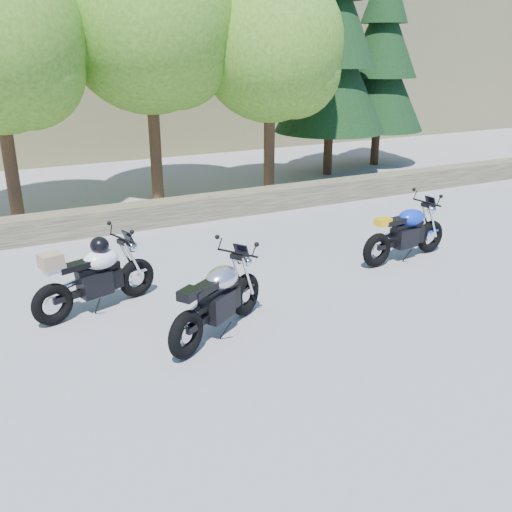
# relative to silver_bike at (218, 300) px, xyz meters

# --- Properties ---
(ground) EXTENTS (90.00, 90.00, 0.00)m
(ground) POSITION_rel_silver_bike_xyz_m (0.66, -0.39, -0.49)
(ground) COLOR gray
(ground) RESTS_ON ground
(stone_wall) EXTENTS (22.00, 0.55, 0.50)m
(stone_wall) POSITION_rel_silver_bike_xyz_m (0.66, 5.11, -0.24)
(stone_wall) COLOR #46402F
(stone_wall) RESTS_ON ground
(tree_decid_mid) EXTENTS (4.08, 4.08, 6.24)m
(tree_decid_mid) POSITION_rel_silver_bike_xyz_m (1.56, 7.15, 3.55)
(tree_decid_mid) COLOR #382314
(tree_decid_mid) RESTS_ON ground
(tree_decid_right) EXTENTS (3.54, 3.54, 5.41)m
(tree_decid_right) POSITION_rel_silver_bike_xyz_m (4.36, 6.55, 3.01)
(tree_decid_right) COLOR #382314
(tree_decid_right) RESTS_ON ground
(conifer_near) EXTENTS (3.17, 3.17, 7.06)m
(conifer_near) POSITION_rel_silver_bike_xyz_m (6.86, 7.81, 3.19)
(conifer_near) COLOR #382314
(conifer_near) RESTS_ON ground
(conifer_far) EXTENTS (2.82, 2.82, 6.27)m
(conifer_far) POSITION_rel_silver_bike_xyz_m (9.06, 8.41, 2.78)
(conifer_far) COLOR #382314
(conifer_far) RESTS_ON ground
(silver_bike) EXTENTS (1.75, 1.20, 1.00)m
(silver_bike) POSITION_rel_silver_bike_xyz_m (0.00, 0.00, 0.00)
(silver_bike) COLOR black
(silver_bike) RESTS_ON ground
(white_bike) EXTENTS (1.89, 0.82, 1.07)m
(white_bike) POSITION_rel_silver_bike_xyz_m (-1.27, 1.46, 0.04)
(white_bike) COLOR black
(white_bike) RESTS_ON ground
(blue_bike) EXTENTS (1.96, 0.62, 0.98)m
(blue_bike) POSITION_rel_silver_bike_xyz_m (4.07, 1.12, -0.01)
(blue_bike) COLOR black
(blue_bike) RESTS_ON ground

